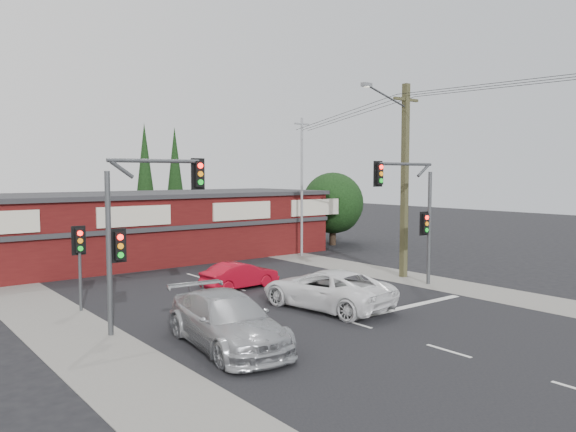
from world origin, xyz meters
TOP-DOWN VIEW (x-y plane):
  - ground at (0.00, 0.00)m, footprint 120.00×120.00m
  - road_strip at (0.00, 5.00)m, footprint 14.00×70.00m
  - verge_left at (-8.50, 5.00)m, footprint 3.00×70.00m
  - verge_right at (8.50, 5.00)m, footprint 3.00×70.00m
  - stop_line at (3.50, -1.50)m, footprint 6.50×0.35m
  - white_suv at (0.75, 0.40)m, footprint 3.40×5.97m
  - silver_suv at (-5.08, -1.46)m, footprint 3.01×5.95m
  - red_sedan at (0.15, 5.83)m, footprint 3.87×1.56m
  - lane_dashes at (0.00, -0.01)m, footprint 0.12×37.57m
  - shop_building at (-0.99, 16.99)m, footprint 27.30×8.40m
  - tree_cluster at (14.69, 15.44)m, footprint 5.90×5.10m
  - conifer_near at (3.50, 24.00)m, footprint 1.80×1.80m
  - conifer_far at (7.00, 26.00)m, footprint 1.80×1.80m
  - traffic_mast_left at (-6.43, 2.00)m, footprint 3.77×0.27m
  - traffic_mast_right at (6.86, 1.00)m, footprint 3.96×0.27m
  - pedestal_signal at (-7.20, 6.01)m, footprint 0.55×0.27m
  - utility_pole at (8.36, 2.99)m, footprint 4.38×0.59m
  - steel_pole at (9.00, 12.00)m, footprint 1.20×0.16m
  - power_lines at (8.47, -2.47)m, footprint 2.01×29.00m

SIDE VIEW (x-z plane):
  - ground at x=0.00m, z-range 0.00..0.00m
  - road_strip at x=0.00m, z-range 0.00..0.01m
  - verge_left at x=-8.50m, z-range 0.00..0.02m
  - verge_right at x=8.50m, z-range 0.00..0.02m
  - stop_line at x=3.50m, z-range 0.01..0.02m
  - lane_dashes at x=0.00m, z-range 0.01..0.02m
  - red_sedan at x=0.15m, z-range 0.00..1.25m
  - white_suv at x=0.75m, z-range 0.00..1.57m
  - silver_suv at x=-5.08m, z-range 0.00..1.66m
  - shop_building at x=-0.99m, z-range 0.02..4.25m
  - pedestal_signal at x=-7.20m, z-range 0.72..4.09m
  - tree_cluster at x=14.69m, z-range 0.15..5.65m
  - traffic_mast_left at x=-6.43m, z-range 0.94..6.92m
  - traffic_mast_right at x=6.86m, z-range 0.96..6.93m
  - steel_pole at x=9.00m, z-range 0.20..9.20m
  - utility_pole at x=8.36m, z-range 0.40..10.40m
  - conifer_near at x=3.50m, z-range 0.85..10.10m
  - conifer_far at x=7.00m, z-range 0.85..10.10m
  - power_lines at x=8.47m, z-range 8.43..9.65m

